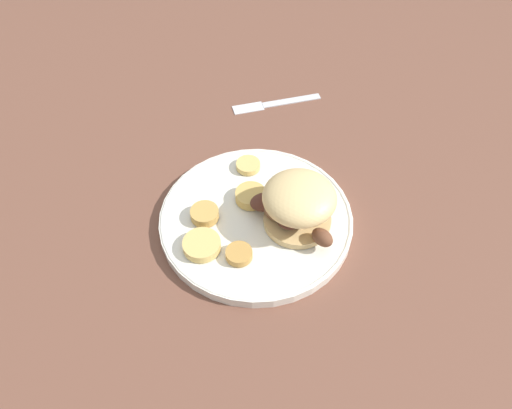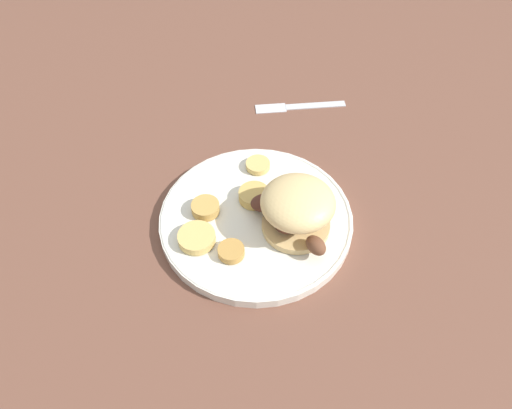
# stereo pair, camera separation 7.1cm
# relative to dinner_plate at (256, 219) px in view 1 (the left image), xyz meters

# --- Properties ---
(ground_plane) EXTENTS (4.00, 4.00, 0.00)m
(ground_plane) POSITION_rel_dinner_plate_xyz_m (0.00, 0.00, -0.01)
(ground_plane) COLOR brown
(dinner_plate) EXTENTS (0.28, 0.28, 0.02)m
(dinner_plate) POSITION_rel_dinner_plate_xyz_m (0.00, 0.00, 0.00)
(dinner_plate) COLOR white
(dinner_plate) RESTS_ON ground_plane
(sandwich) EXTENTS (0.14, 0.11, 0.08)m
(sandwich) POSITION_rel_dinner_plate_xyz_m (-0.04, -0.04, 0.05)
(sandwich) COLOR tan
(sandwich) RESTS_ON dinner_plate
(potato_round_0) EXTENTS (0.04, 0.04, 0.01)m
(potato_round_0) POSITION_rel_dinner_plate_xyz_m (-0.05, 0.06, 0.01)
(potato_round_0) COLOR #BC8942
(potato_round_0) RESTS_ON dinner_plate
(potato_round_1) EXTENTS (0.04, 0.04, 0.01)m
(potato_round_1) POSITION_rel_dinner_plate_xyz_m (0.04, 0.06, 0.01)
(potato_round_1) COLOR tan
(potato_round_1) RESTS_ON dinner_plate
(potato_round_2) EXTENTS (0.05, 0.05, 0.01)m
(potato_round_2) POSITION_rel_dinner_plate_xyz_m (-0.01, 0.09, 0.01)
(potato_round_2) COLOR #DBB766
(potato_round_2) RESTS_ON dinner_plate
(potato_round_3) EXTENTS (0.04, 0.04, 0.01)m
(potato_round_3) POSITION_rel_dinner_plate_xyz_m (0.09, -0.04, 0.01)
(potato_round_3) COLOR #DBB766
(potato_round_3) RESTS_ON dinner_plate
(potato_round_4) EXTENTS (0.05, 0.05, 0.02)m
(potato_round_4) POSITION_rel_dinner_plate_xyz_m (0.03, -0.01, 0.02)
(potato_round_4) COLOR tan
(potato_round_4) RESTS_ON dinner_plate
(fork) EXTENTS (0.07, 0.16, 0.00)m
(fork) POSITION_rel_dinner_plate_xyz_m (0.22, -0.18, -0.01)
(fork) COLOR silver
(fork) RESTS_ON ground_plane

